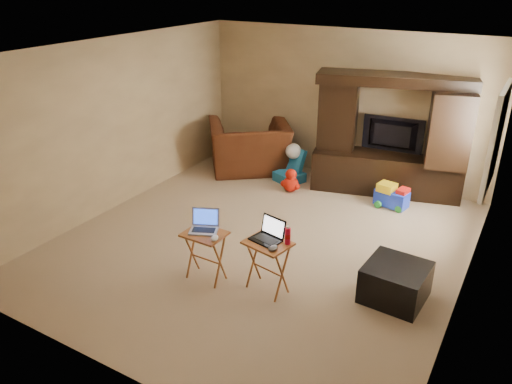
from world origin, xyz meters
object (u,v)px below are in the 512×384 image
Objects in this scene: tray_table_right at (268,266)px; recliner at (249,147)px; mouse_left at (215,238)px; laptop_right at (266,231)px; plush_toy at (291,180)px; water_bottle at (288,236)px; laptop_left at (203,222)px; entertainment_center at (390,136)px; tray_table_left at (206,256)px; ottoman at (395,282)px; television at (392,136)px; child_rocker at (290,166)px; push_toy at (392,195)px; mouse_right at (273,248)px.

recliner is at bearing 135.30° from tray_table_right.
recliner is 2.20× the size of tray_table_right.
laptop_right is at bearing 26.14° from mouse_left.
water_bottle is (1.21, -2.52, 0.52)m from plush_toy.
laptop_left is at bearing -155.78° from laptop_right.
recliner reaches higher than laptop_right.
entertainment_center is at bearing 49.04° from laptop_left.
plush_toy is 2.90m from mouse_left.
entertainment_center is 7.37× the size of laptop_left.
laptop_left reaches higher than mouse_left.
tray_table_left is 0.43m from laptop_left.
entertainment_center is 3.72m from mouse_left.
laptop_left is (1.32, -3.20, 0.28)m from recliner.
laptop_left is at bearing -84.94° from plush_toy.
ottoman is at bearing 24.40° from water_bottle.
laptop_right is 0.58m from mouse_left.
tray_table_right is 0.88m from laptop_left.
tray_table_left is (-1.05, -3.67, -0.61)m from television.
child_rocker is 1.81m from push_toy.
mouse_left is at bearing 77.11° from recliner.
television reaches higher than ottoman.
push_toy is at bearing 67.58° from tray_table_left.
plush_toy is at bearing 115.60° from water_bottle.
push_toy is (0.28, -0.65, -0.73)m from television.
laptop_right is (2.04, -3.06, 0.30)m from recliner.
child_rocker is 1.45× the size of plush_toy.
child_rocker is at bearing 113.59° from mouse_right.
push_toy is 3.05m from mouse_right.
tray_table_left is 0.93m from mouse_right.
child_rocker is at bearing -171.94° from push_toy.
mouse_right is at bearing -149.10° from ottoman.
mouse_right is (2.21, -3.20, 0.20)m from recliner.
tray_table_left is (-1.05, -3.54, -0.65)m from entertainment_center.
recliner is 2.39× the size of child_rocker.
recliner is at bearing 127.33° from water_bottle.
laptop_right is at bearing -165.96° from water_bottle.
push_toy is 2.61× the size of water_bottle.
entertainment_center is 1.72m from child_rocker.
water_bottle is (-1.09, -0.50, 0.51)m from ottoman.
entertainment_center is 1.71m from plush_toy.
recliner is 10.81× the size of mouse_right.
entertainment_center is 0.14m from television.
entertainment_center is at bearing 74.71° from tray_table_left.
laptop_left reaches higher than push_toy.
child_rocker is at bearing 124.43° from laptop_right.
ottoman reaches higher than push_toy.
tray_table_left is 1.91× the size of laptop_left.
mouse_right reaches higher than tray_table_right.
laptop_left is at bearing -161.12° from ottoman.
mouse_right reaches higher than push_toy.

